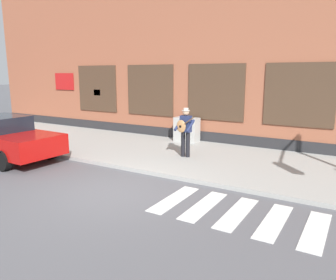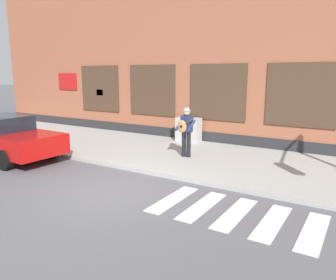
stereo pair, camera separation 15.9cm
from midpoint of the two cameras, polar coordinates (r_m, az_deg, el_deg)
ground_plane at (r=8.73m, az=-8.97°, el=-8.83°), size 160.00×160.00×0.00m
sidewalk at (r=11.99m, az=3.98°, el=-2.77°), size 28.00×4.95×0.13m
building_backdrop at (r=15.77m, az=12.15°, el=16.03°), size 28.00×4.06×8.66m
crosswalk at (r=7.31m, az=18.27°, el=-13.42°), size 5.20×1.90×0.01m
red_car at (r=13.07m, az=-26.13°, el=0.44°), size 4.66×2.09×1.53m
busker at (r=11.39m, az=3.51°, el=1.88°), size 0.71×0.53×1.73m
utility_box at (r=14.13m, az=3.90°, el=1.82°), size 1.04×0.57×1.03m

